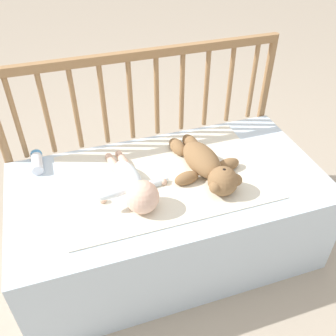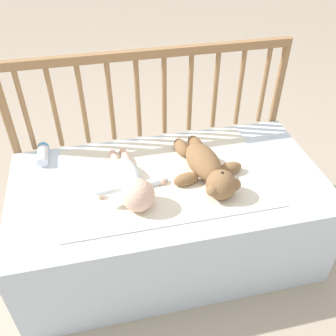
{
  "view_description": "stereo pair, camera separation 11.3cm",
  "coord_description": "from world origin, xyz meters",
  "views": [
    {
      "loc": [
        -0.36,
        -1.09,
        1.42
      ],
      "look_at": [
        0.0,
        0.01,
        0.48
      ],
      "focal_mm": 40.0,
      "sensor_mm": 36.0,
      "label": 1
    },
    {
      "loc": [
        -0.25,
        -1.12,
        1.42
      ],
      "look_at": [
        0.0,
        0.01,
        0.48
      ],
      "focal_mm": 40.0,
      "sensor_mm": 36.0,
      "label": 2
    }
  ],
  "objects": [
    {
      "name": "baby",
      "position": [
        -0.15,
        -0.04,
        0.47
      ],
      "size": [
        0.3,
        0.42,
        0.12
      ],
      "color": "white",
      "rests_on": "crib_mattress"
    },
    {
      "name": "baby_bottle",
      "position": [
        -0.5,
        0.27,
        0.45
      ],
      "size": [
        0.05,
        0.15,
        0.05
      ],
      "color": "white",
      "rests_on": "crib_mattress"
    },
    {
      "name": "teddy_bear",
      "position": [
        0.16,
        -0.01,
        0.47
      ],
      "size": [
        0.3,
        0.43,
        0.12
      ],
      "color": "olive",
      "rests_on": "crib_mattress"
    },
    {
      "name": "crib_mattress",
      "position": [
        0.0,
        0.0,
        0.21
      ],
      "size": [
        1.27,
        0.66,
        0.42
      ],
      "color": "silver",
      "rests_on": "ground_plane"
    },
    {
      "name": "blanket",
      "position": [
        -0.01,
        0.03,
        0.43
      ],
      "size": [
        0.84,
        0.54,
        0.01
      ],
      "color": "silver",
      "rests_on": "crib_mattress"
    },
    {
      "name": "ground_plane",
      "position": [
        0.0,
        0.0,
        0.0
      ],
      "size": [
        12.0,
        12.0,
        0.0
      ],
      "primitive_type": "plane",
      "color": "tan"
    },
    {
      "name": "crib_rail",
      "position": [
        -0.0,
        0.35,
        0.59
      ],
      "size": [
        1.27,
        0.04,
        0.84
      ],
      "color": "#997047",
      "rests_on": "ground_plane"
    }
  ]
}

